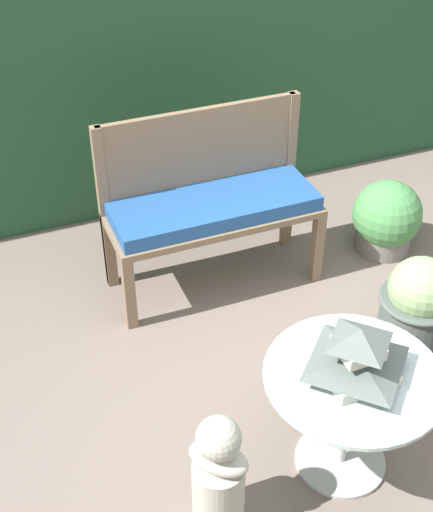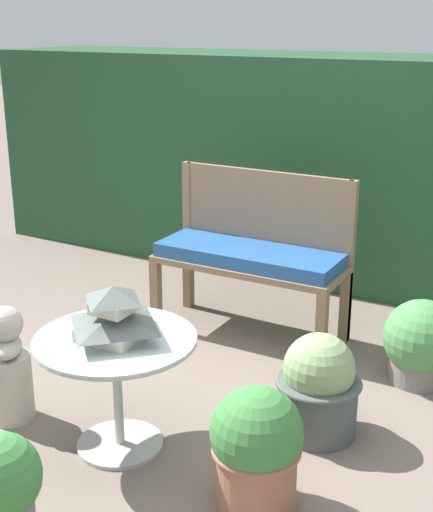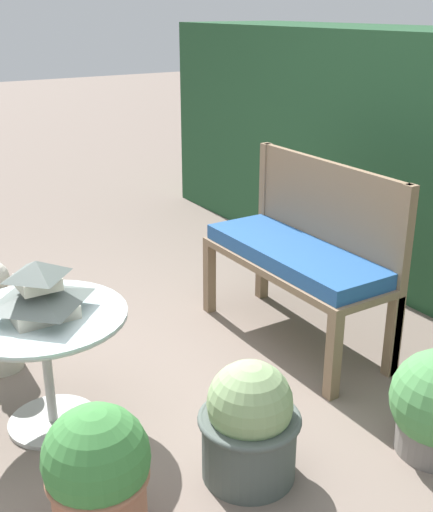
{
  "view_description": "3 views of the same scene",
  "coord_description": "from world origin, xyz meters",
  "px_view_note": "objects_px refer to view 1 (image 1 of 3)",
  "views": [
    {
      "loc": [
        -1.49,
        -1.98,
        2.73
      ],
      "look_at": [
        -0.46,
        0.58,
        0.67
      ],
      "focal_mm": 50.0,
      "sensor_mm": 36.0,
      "label": 1
    },
    {
      "loc": [
        1.66,
        -2.65,
        1.97
      ],
      "look_at": [
        -0.26,
        0.79,
        0.65
      ],
      "focal_mm": 50.0,
      "sensor_mm": 36.0,
      "label": 2
    },
    {
      "loc": [
        2.36,
        -0.98,
        1.84
      ],
      "look_at": [
        -0.41,
        0.77,
        0.56
      ],
      "focal_mm": 45.0,
      "sensor_mm": 36.0,
      "label": 3
    }
  ],
  "objects_px": {
    "pagoda_birdhouse": "(357,356)",
    "potted_plant_bench_left": "(418,304)",
    "patio_table": "(351,394)",
    "garden_bust": "(218,477)",
    "garden_bench": "(214,213)",
    "potted_plant_bench_right": "(386,219)"
  },
  "relations": [
    {
      "from": "garden_bust",
      "to": "garden_bench",
      "type": "bearing_deg",
      "value": 116.91
    },
    {
      "from": "potted_plant_bench_right",
      "to": "pagoda_birdhouse",
      "type": "bearing_deg",
      "value": -128.62
    },
    {
      "from": "potted_plant_bench_right",
      "to": "potted_plant_bench_left",
      "type": "bearing_deg",
      "value": -111.53
    },
    {
      "from": "patio_table",
      "to": "garden_bench",
      "type": "bearing_deg",
      "value": 91.75
    },
    {
      "from": "garden_bench",
      "to": "potted_plant_bench_left",
      "type": "relative_size",
      "value": 2.32
    },
    {
      "from": "garden_bench",
      "to": "pagoda_birdhouse",
      "type": "distance_m",
      "value": 1.47
    },
    {
      "from": "potted_plant_bench_right",
      "to": "potted_plant_bench_left",
      "type": "relative_size",
      "value": 0.91
    },
    {
      "from": "pagoda_birdhouse",
      "to": "potted_plant_bench_left",
      "type": "xyz_separation_m",
      "value": [
        0.78,
        0.58,
        -0.43
      ]
    },
    {
      "from": "patio_table",
      "to": "pagoda_birdhouse",
      "type": "bearing_deg",
      "value": -90.0
    },
    {
      "from": "pagoda_birdhouse",
      "to": "potted_plant_bench_left",
      "type": "bearing_deg",
      "value": 36.56
    },
    {
      "from": "pagoda_birdhouse",
      "to": "garden_bust",
      "type": "height_order",
      "value": "pagoda_birdhouse"
    },
    {
      "from": "garden_bust",
      "to": "potted_plant_bench_left",
      "type": "height_order",
      "value": "garden_bust"
    },
    {
      "from": "patio_table",
      "to": "pagoda_birdhouse",
      "type": "xyz_separation_m",
      "value": [
        0.0,
        -0.0,
        0.23
      ]
    },
    {
      "from": "garden_bench",
      "to": "garden_bust",
      "type": "bearing_deg",
      "value": -111.05
    },
    {
      "from": "pagoda_birdhouse",
      "to": "potted_plant_bench_left",
      "type": "relative_size",
      "value": 0.7
    },
    {
      "from": "garden_bust",
      "to": "potted_plant_bench_left",
      "type": "xyz_separation_m",
      "value": [
        1.41,
        0.64,
        -0.04
      ]
    },
    {
      "from": "garden_bench",
      "to": "potted_plant_bench_left",
      "type": "xyz_separation_m",
      "value": [
        0.83,
        -0.88,
        -0.25
      ]
    },
    {
      "from": "garden_bust",
      "to": "potted_plant_bench_left",
      "type": "relative_size",
      "value": 1.18
    },
    {
      "from": "garden_bench",
      "to": "potted_plant_bench_right",
      "type": "distance_m",
      "value": 1.17
    },
    {
      "from": "patio_table",
      "to": "garden_bust",
      "type": "relative_size",
      "value": 1.22
    },
    {
      "from": "garden_bench",
      "to": "patio_table",
      "type": "distance_m",
      "value": 1.46
    },
    {
      "from": "patio_table",
      "to": "garden_bust",
      "type": "height_order",
      "value": "garden_bust"
    }
  ]
}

